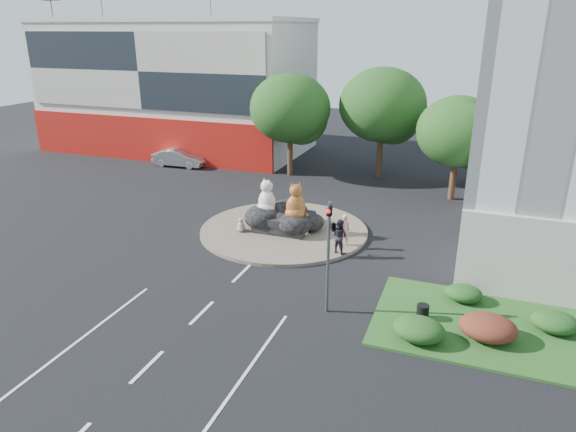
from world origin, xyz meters
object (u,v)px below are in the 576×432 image
object	(u,v)px
kitten_white	(305,229)
parked_car	(179,158)
kitten_calico	(241,224)
pedestrian_dark	(339,236)
litter_bin	(423,312)
cat_white	(267,196)
pedestrian_pink	(344,230)
cat_tabby	(296,201)

from	to	relation	value
kitten_white	parked_car	bearing A→B (deg)	89.54
kitten_calico	pedestrian_dark	xyz separation A→B (m)	(6.23, -0.95, 0.51)
kitten_calico	litter_bin	size ratio (longest dim) A/B	1.40
cat_white	pedestrian_pink	bearing A→B (deg)	13.24
cat_tabby	litter_bin	distance (m)	10.81
cat_tabby	parked_car	bearing A→B (deg)	108.35
cat_white	pedestrian_dark	distance (m)	5.58
cat_white	litter_bin	bearing A→B (deg)	-10.90
kitten_white	parked_car	distance (m)	19.65
cat_tabby	parked_car	distance (m)	19.08
pedestrian_pink	litter_bin	distance (m)	8.00
cat_white	kitten_calico	bearing A→B (deg)	-109.70
litter_bin	parked_car	bearing A→B (deg)	141.10
cat_white	kitten_white	distance (m)	3.05
cat_tabby	pedestrian_dark	size ratio (longest dim) A/B	1.16
cat_white	litter_bin	xyz separation A→B (m)	(10.01, -7.26, -1.73)
cat_tabby	kitten_calico	bearing A→B (deg)	162.17
parked_car	kitten_calico	bearing A→B (deg)	-139.20
cat_white	kitten_calico	world-z (taller)	cat_white
cat_tabby	pedestrian_dark	bearing A→B (deg)	-64.46
pedestrian_pink	parked_car	world-z (taller)	pedestrian_pink
litter_bin	kitten_white	bearing A→B (deg)	137.80
cat_tabby	pedestrian_pink	size ratio (longest dim) A/B	1.21
cat_white	pedestrian_dark	bearing A→B (deg)	2.03
parked_car	pedestrian_pink	bearing A→B (deg)	-127.12
kitten_calico	pedestrian_dark	distance (m)	6.32
cat_white	litter_bin	distance (m)	12.49
cat_white	cat_tabby	world-z (taller)	cat_tabby
parked_car	litter_bin	xyz separation A→B (m)	(23.10, -18.64, -0.34)
kitten_calico	kitten_white	distance (m)	3.80
cat_white	parked_car	distance (m)	17.40
pedestrian_pink	pedestrian_dark	bearing A→B (deg)	62.45
kitten_white	parked_car	world-z (taller)	parked_car
pedestrian_pink	pedestrian_dark	world-z (taller)	pedestrian_dark
cat_tabby	kitten_calico	xyz separation A→B (m)	(-3.12, -0.89, -1.56)
kitten_calico	parked_car	bearing A→B (deg)	140.34
parked_car	litter_bin	size ratio (longest dim) A/B	7.51
pedestrian_pink	litter_bin	bearing A→B (deg)	99.65
kitten_calico	parked_car	distance (m)	17.32
cat_white	kitten_white	world-z (taller)	cat_white
pedestrian_pink	litter_bin	size ratio (longest dim) A/B	2.89
kitten_calico	parked_car	world-z (taller)	parked_car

